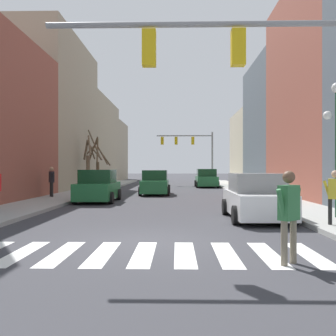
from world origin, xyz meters
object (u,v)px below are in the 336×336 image
(traffic_signal_far, at_px, (191,146))
(street_tree_right_far, at_px, (89,162))
(car_parked_right_near, at_px, (256,198))
(traffic_signal_near, at_px, (251,72))
(car_parked_left_far, at_px, (206,179))
(pedestrian_on_left_sidewalk, at_px, (289,209))
(street_tree_right_mid, at_px, (97,163))
(pedestrian_near_right_corner, at_px, (335,193))
(car_parked_right_far, at_px, (98,187))
(pedestrian_on_right_sidewalk, at_px, (52,179))
(car_driving_away_lane, at_px, (155,183))

(traffic_signal_far, height_order, street_tree_right_far, traffic_signal_far)
(car_parked_right_near, xyz_separation_m, street_tree_right_far, (-10.19, 18.08, 1.55))
(traffic_signal_near, height_order, car_parked_left_far, traffic_signal_near)
(pedestrian_on_left_sidewalk, bearing_deg, street_tree_right_mid, -112.89)
(car_parked_right_near, bearing_deg, pedestrian_near_right_corner, -141.16)
(car_parked_right_far, xyz_separation_m, car_parked_right_near, (7.26, -7.25, -0.04))
(car_parked_left_far, height_order, pedestrian_on_right_sidewalk, pedestrian_on_right_sidewalk)
(car_parked_right_far, relative_size, street_tree_right_far, 0.89)
(car_parked_left_far, height_order, car_parked_right_near, car_parked_left_far)
(car_driving_away_lane, bearing_deg, pedestrian_near_right_corner, 22.08)
(car_driving_away_lane, height_order, pedestrian_near_right_corner, pedestrian_near_right_corner)
(car_parked_right_far, height_order, pedestrian_on_left_sidewalk, pedestrian_on_left_sidewalk)
(traffic_signal_far, xyz_separation_m, pedestrian_on_right_sidewalk, (-9.06, -19.20, -3.05))
(pedestrian_on_left_sidewalk, xyz_separation_m, street_tree_right_mid, (-9.60, 28.52, 1.23))
(car_parked_right_near, height_order, street_tree_right_far, street_tree_right_far)
(pedestrian_on_left_sidewalk, distance_m, pedestrian_on_right_sidewalk, 18.42)
(street_tree_right_mid, distance_m, street_tree_right_far, 3.76)
(traffic_signal_near, xyz_separation_m, car_parked_left_far, (1.15, 29.11, -3.28))
(pedestrian_near_right_corner, bearing_deg, pedestrian_on_left_sidewalk, -95.42)
(traffic_signal_near, xyz_separation_m, pedestrian_on_right_sidewalk, (-9.24, 14.20, -2.89))
(traffic_signal_far, height_order, car_parked_right_near, traffic_signal_far)
(traffic_signal_far, bearing_deg, pedestrian_near_right_corner, -83.92)
(street_tree_right_mid, xyz_separation_m, street_tree_right_far, (0.13, -3.76, 0.03))
(traffic_signal_near, bearing_deg, street_tree_right_mid, 108.69)
(car_parked_right_near, height_order, pedestrian_on_left_sidewalk, pedestrian_on_left_sidewalk)
(car_driving_away_lane, xyz_separation_m, pedestrian_on_left_sidewalk, (3.70, -19.91, 0.28))
(traffic_signal_far, xyz_separation_m, street_tree_right_far, (-8.84, -10.10, -1.93))
(car_parked_right_near, bearing_deg, street_tree_right_far, 29.42)
(car_parked_right_far, relative_size, street_tree_right_mid, 0.94)
(traffic_signal_near, height_order, pedestrian_on_left_sidewalk, traffic_signal_near)
(traffic_signal_far, relative_size, car_driving_away_lane, 1.34)
(car_parked_right_near, relative_size, street_tree_right_mid, 0.96)
(car_parked_left_far, xyz_separation_m, pedestrian_near_right_corner, (1.92, -26.26, 0.30))
(traffic_signal_far, height_order, pedestrian_near_right_corner, traffic_signal_far)
(pedestrian_on_right_sidewalk, xyz_separation_m, street_tree_right_mid, (0.09, 12.86, 1.09))
(traffic_signal_far, height_order, car_driving_away_lane, traffic_signal_far)
(traffic_signal_far, bearing_deg, car_parked_right_near, -87.25)
(pedestrian_near_right_corner, bearing_deg, car_driving_away_lane, 137.89)
(car_parked_right_near, relative_size, pedestrian_on_right_sidewalk, 2.47)
(pedestrian_near_right_corner, bearing_deg, street_tree_right_far, 146.43)
(traffic_signal_far, height_order, car_parked_right_far, traffic_signal_far)
(car_parked_left_far, height_order, pedestrian_on_left_sidewalk, pedestrian_on_left_sidewalk)
(car_driving_away_lane, xyz_separation_m, pedestrian_near_right_corner, (6.32, -15.59, 0.33))
(traffic_signal_near, distance_m, car_driving_away_lane, 19.02)
(car_driving_away_lane, relative_size, street_tree_right_far, 0.93)
(car_parked_right_far, relative_size, pedestrian_on_left_sidewalk, 2.39)
(pedestrian_on_right_sidewalk, distance_m, street_tree_right_far, 9.17)
(car_driving_away_lane, distance_m, car_parked_right_near, 13.95)
(car_parked_left_far, relative_size, pedestrian_on_left_sidewalk, 2.59)
(traffic_signal_far, xyz_separation_m, car_parked_right_far, (-5.91, -20.92, -3.44))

